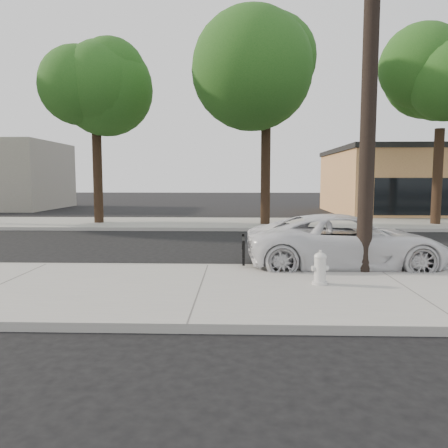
{
  "coord_description": "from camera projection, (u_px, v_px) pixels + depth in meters",
  "views": [
    {
      "loc": [
        0.74,
        -12.6,
        2.24
      ],
      "look_at": [
        0.35,
        -0.64,
        1.0
      ],
      "focal_mm": 35.0,
      "sensor_mm": 36.0,
      "label": 1
    }
  ],
  "objects": [
    {
      "name": "ground",
      "position": [
        213.0,
        256.0,
        12.78
      ],
      "size": [
        120.0,
        120.0,
        0.0
      ],
      "primitive_type": "plane",
      "color": "black",
      "rests_on": "ground"
    },
    {
      "name": "near_sidewalk",
      "position": [
        200.0,
        290.0,
        8.5
      ],
      "size": [
        90.0,
        4.4,
        0.15
      ],
      "primitive_type": "cube",
      "color": "gray",
      "rests_on": "ground"
    },
    {
      "name": "far_sidewalk",
      "position": [
        223.0,
        224.0,
        21.23
      ],
      "size": [
        90.0,
        5.0,
        0.15
      ],
      "primitive_type": "cube",
      "color": "gray",
      "rests_on": "ground"
    },
    {
      "name": "curb_near",
      "position": [
        208.0,
        268.0,
        10.69
      ],
      "size": [
        90.0,
        0.12,
        0.16
      ],
      "primitive_type": "cube",
      "color": "#9E9B93",
      "rests_on": "ground"
    },
    {
      "name": "utility_pole",
      "position": [
        370.0,
        66.0,
        9.5
      ],
      "size": [
        1.4,
        0.34,
        9.0
      ],
      "color": "black",
      "rests_on": "near_sidewalk"
    },
    {
      "name": "tree_b",
      "position": [
        98.0,
        95.0,
        20.35
      ],
      "size": [
        4.34,
        4.2,
        8.45
      ],
      "color": "black",
      "rests_on": "far_sidewalk"
    },
    {
      "name": "tree_c",
      "position": [
        272.0,
        75.0,
        19.6
      ],
      "size": [
        4.96,
        4.8,
        9.55
      ],
      "color": "black",
      "rests_on": "far_sidewalk"
    },
    {
      "name": "tree_d",
      "position": [
        448.0,
        87.0,
        19.71
      ],
      "size": [
        4.5,
        4.35,
        8.75
      ],
      "color": "black",
      "rests_on": "far_sidewalk"
    },
    {
      "name": "police_cruiser",
      "position": [
        347.0,
        242.0,
        10.81
      ],
      "size": [
        4.96,
        2.36,
        1.37
      ],
      "primitive_type": "imported",
      "rotation": [
        0.0,
        0.0,
        1.59
      ],
      "color": "silver",
      "rests_on": "ground"
    },
    {
      "name": "fire_hydrant",
      "position": [
        320.0,
        269.0,
        8.67
      ],
      "size": [
        0.34,
        0.31,
        0.64
      ],
      "rotation": [
        0.0,
        0.0,
        0.13
      ],
      "color": "silver",
      "rests_on": "near_sidewalk"
    }
  ]
}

